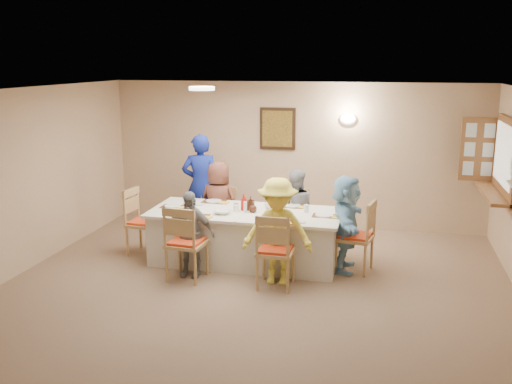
% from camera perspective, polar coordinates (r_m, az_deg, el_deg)
% --- Properties ---
extents(ground, '(7.00, 7.00, 0.00)m').
position_cam_1_polar(ground, '(6.99, -1.03, -11.07)').
color(ground, '#8A6C55').
extents(room_walls, '(7.00, 7.00, 7.00)m').
position_cam_1_polar(room_walls, '(6.52, -1.08, 1.17)').
color(room_walls, tan).
rests_on(room_walls, ground).
extents(wall_picture, '(0.62, 0.05, 0.72)m').
position_cam_1_polar(wall_picture, '(9.89, 2.16, 6.35)').
color(wall_picture, '#322011').
rests_on(wall_picture, room_walls).
extents(wall_sconce, '(0.26, 0.09, 0.18)m').
position_cam_1_polar(wall_sconce, '(9.69, 9.18, 7.24)').
color(wall_sconce, white).
rests_on(wall_sconce, room_walls).
extents(ceiling_light, '(0.36, 0.36, 0.05)m').
position_cam_1_polar(ceiling_light, '(8.11, -5.44, 10.28)').
color(ceiling_light, white).
rests_on(ceiling_light, room_walls).
extents(serving_hatch, '(0.06, 1.50, 1.15)m').
position_cam_1_polar(serving_hatch, '(8.84, 23.70, 3.14)').
color(serving_hatch, '#986237').
rests_on(serving_hatch, room_walls).
extents(hatch_sill, '(0.30, 1.50, 0.05)m').
position_cam_1_polar(hatch_sill, '(8.92, 22.63, -0.14)').
color(hatch_sill, '#986237').
rests_on(hatch_sill, room_walls).
extents(shutter_door, '(0.55, 0.04, 1.00)m').
position_cam_1_polar(shutter_door, '(9.54, 21.37, 4.00)').
color(shutter_door, '#986237').
rests_on(shutter_door, room_walls).
extents(dining_table, '(2.71, 1.15, 0.76)m').
position_cam_1_polar(dining_table, '(8.21, -1.06, -4.49)').
color(dining_table, white).
rests_on(dining_table, ground).
extents(chair_back_left, '(0.47, 0.47, 0.89)m').
position_cam_1_polar(chair_back_left, '(9.09, -3.50, -2.36)').
color(chair_back_left, tan).
rests_on(chair_back_left, ground).
extents(chair_back_right, '(0.47, 0.47, 0.90)m').
position_cam_1_polar(chair_back_right, '(8.83, 3.99, -2.79)').
color(chair_back_right, tan).
rests_on(chair_back_right, ground).
extents(chair_front_left, '(0.53, 0.53, 1.03)m').
position_cam_1_polar(chair_front_left, '(7.61, -6.95, -4.95)').
color(chair_front_left, tan).
rests_on(chair_front_left, ground).
extents(chair_front_right, '(0.48, 0.48, 0.99)m').
position_cam_1_polar(chair_front_right, '(7.31, 1.98, -5.78)').
color(chair_front_right, tan).
rests_on(chair_front_right, ground).
extents(chair_left_end, '(0.52, 0.52, 1.00)m').
position_cam_1_polar(chair_left_end, '(8.67, -11.06, -2.94)').
color(chair_left_end, tan).
rests_on(chair_left_end, ground).
extents(chair_right_end, '(0.57, 0.57, 1.01)m').
position_cam_1_polar(chair_right_end, '(7.96, 9.85, -4.33)').
color(chair_right_end, tan).
rests_on(chair_right_end, ground).
extents(diner_back_left, '(0.76, 0.59, 1.33)m').
position_cam_1_polar(diner_back_left, '(8.92, -3.74, -1.17)').
color(diner_back_left, brown).
rests_on(diner_back_left, ground).
extents(diner_back_right, '(0.79, 0.70, 1.27)m').
position_cam_1_polar(diner_back_right, '(8.67, 3.88, -1.83)').
color(diner_back_right, '#989AA7').
rests_on(diner_back_right, ground).
extents(diner_front_left, '(0.70, 0.32, 1.17)m').
position_cam_1_polar(diner_front_left, '(7.70, -6.66, -4.17)').
color(diner_front_left, gray).
rests_on(diner_front_left, ground).
extents(diner_front_right, '(0.98, 0.65, 1.41)m').
position_cam_1_polar(diner_front_right, '(7.36, 2.17, -3.96)').
color(diner_front_right, '#FEEF53').
rests_on(diner_front_right, ground).
extents(diner_right_end, '(1.26, 0.45, 1.34)m').
position_cam_1_polar(diner_right_end, '(7.91, 8.96, -3.12)').
color(diner_right_end, '#8BC4EA').
rests_on(diner_right_end, ground).
extents(caregiver, '(0.84, 0.75, 1.69)m').
position_cam_1_polar(caregiver, '(9.45, -5.55, 0.71)').
color(caregiver, navy).
rests_on(caregiver, ground).
extents(placemat_fl, '(0.36, 0.27, 0.01)m').
position_cam_1_polar(placemat_fl, '(7.88, -6.06, -2.41)').
color(placemat_fl, '#472B19').
rests_on(placemat_fl, dining_table).
extents(plate_fl, '(0.24, 0.24, 0.01)m').
position_cam_1_polar(plate_fl, '(7.88, -6.06, -2.34)').
color(plate_fl, white).
rests_on(plate_fl, dining_table).
extents(napkin_fl, '(0.13, 0.13, 0.01)m').
position_cam_1_polar(napkin_fl, '(7.78, -4.93, -2.54)').
color(napkin_fl, gold).
rests_on(napkin_fl, dining_table).
extents(placemat_fr, '(0.36, 0.27, 0.01)m').
position_cam_1_polar(placemat_fr, '(7.59, 2.55, -2.97)').
color(placemat_fr, '#472B19').
rests_on(placemat_fr, dining_table).
extents(plate_fr, '(0.23, 0.23, 0.01)m').
position_cam_1_polar(plate_fr, '(7.58, 2.55, -2.89)').
color(plate_fr, white).
rests_on(plate_fr, dining_table).
extents(napkin_fr, '(0.15, 0.15, 0.01)m').
position_cam_1_polar(napkin_fr, '(7.51, 3.83, -3.10)').
color(napkin_fr, gold).
rests_on(napkin_fr, dining_table).
extents(placemat_bl, '(0.35, 0.26, 0.01)m').
position_cam_1_polar(placemat_bl, '(8.66, -4.25, -0.97)').
color(placemat_bl, '#472B19').
rests_on(placemat_bl, dining_table).
extents(plate_bl, '(0.24, 0.24, 0.02)m').
position_cam_1_polar(plate_bl, '(8.65, -4.25, -0.90)').
color(plate_bl, white).
rests_on(plate_bl, dining_table).
extents(napkin_bl, '(0.14, 0.14, 0.01)m').
position_cam_1_polar(napkin_bl, '(8.56, -3.20, -1.07)').
color(napkin_bl, gold).
rests_on(napkin_bl, dining_table).
extents(placemat_br, '(0.35, 0.26, 0.01)m').
position_cam_1_polar(placemat_br, '(8.38, 3.61, -1.42)').
color(placemat_br, '#472B19').
rests_on(placemat_br, dining_table).
extents(plate_br, '(0.25, 0.25, 0.02)m').
position_cam_1_polar(plate_br, '(8.38, 3.61, -1.35)').
color(plate_br, white).
rests_on(plate_br, dining_table).
extents(napkin_br, '(0.13, 0.13, 0.01)m').
position_cam_1_polar(napkin_br, '(8.31, 4.78, -1.52)').
color(napkin_br, gold).
rests_on(napkin_br, dining_table).
extents(placemat_le, '(0.33, 0.25, 0.01)m').
position_cam_1_polar(placemat_le, '(8.43, -8.34, -1.45)').
color(placemat_le, '#472B19').
rests_on(placemat_le, dining_table).
extents(plate_le, '(0.24, 0.24, 0.01)m').
position_cam_1_polar(plate_le, '(8.43, -8.34, -1.38)').
color(plate_le, white).
rests_on(plate_le, dining_table).
extents(napkin_le, '(0.13, 0.13, 0.01)m').
position_cam_1_polar(napkin_le, '(8.32, -7.31, -1.56)').
color(napkin_le, gold).
rests_on(napkin_le, dining_table).
extents(placemat_re, '(0.32, 0.24, 0.01)m').
position_cam_1_polar(placemat_re, '(7.92, 6.82, -2.37)').
color(placemat_re, '#472B19').
rests_on(placemat_re, dining_table).
extents(plate_re, '(0.25, 0.25, 0.02)m').
position_cam_1_polar(plate_re, '(7.91, 6.82, -2.30)').
color(plate_re, white).
rests_on(plate_re, dining_table).
extents(napkin_re, '(0.14, 0.14, 0.01)m').
position_cam_1_polar(napkin_re, '(7.85, 8.09, -2.48)').
color(napkin_re, gold).
rests_on(napkin_re, dining_table).
extents(teacup_a, '(0.19, 0.19, 0.09)m').
position_cam_1_polar(teacup_a, '(8.00, -7.14, -1.88)').
color(teacup_a, white).
rests_on(teacup_a, dining_table).
extents(teacup_b, '(0.09, 0.09, 0.08)m').
position_cam_1_polar(teacup_b, '(8.54, 2.23, -0.86)').
color(teacup_b, white).
rests_on(teacup_b, dining_table).
extents(bowl_a, '(0.24, 0.24, 0.06)m').
position_cam_1_polar(bowl_a, '(7.97, -3.38, -2.00)').
color(bowl_a, white).
rests_on(bowl_a, dining_table).
extents(bowl_b, '(0.32, 0.32, 0.07)m').
position_cam_1_polar(bowl_b, '(8.26, 1.56, -1.41)').
color(bowl_b, white).
rests_on(bowl_b, dining_table).
extents(condiment_ketchup, '(0.10, 0.10, 0.25)m').
position_cam_1_polar(condiment_ketchup, '(8.12, -1.23, -0.99)').
color(condiment_ketchup, red).
rests_on(condiment_ketchup, dining_table).
extents(condiment_brown, '(0.10, 0.11, 0.21)m').
position_cam_1_polar(condiment_brown, '(8.14, -0.54, -1.12)').
color(condiment_brown, '#3B1B0F').
rests_on(condiment_brown, dining_table).
extents(condiment_malt, '(0.11, 0.11, 0.14)m').
position_cam_1_polar(condiment_malt, '(8.03, -0.32, -1.53)').
color(condiment_malt, '#3B1B0F').
rests_on(condiment_malt, dining_table).
extents(drinking_glass, '(0.07, 0.07, 0.10)m').
position_cam_1_polar(drinking_glass, '(8.18, -2.01, -1.39)').
color(drinking_glass, silver).
rests_on(drinking_glass, dining_table).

